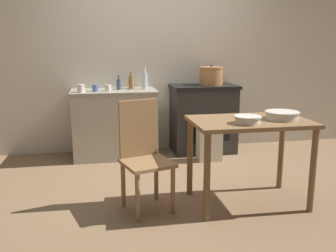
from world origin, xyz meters
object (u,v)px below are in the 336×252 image
Objects in this scene: bottle_left at (145,80)px; cup_center at (81,88)px; flour_sack at (209,145)px; stove at (203,118)px; work_table at (249,134)px; stock_pot at (211,76)px; cup_center_right at (108,88)px; chair at (143,153)px; mixing_bowl_large at (248,119)px; cup_center_left at (95,88)px; bottle_mid_left at (119,84)px; bottle_far_left at (131,82)px; mixing_bowl_small at (282,115)px.

bottle_left is 3.10× the size of cup_center.
flour_sack is 1.18m from bottle_left.
stove is 0.49m from flour_sack.
stock_pot reaches higher than work_table.
cup_center_right reaches higher than stove.
chair is 2.07m from stock_pot.
mixing_bowl_large is (-0.13, -1.49, 0.62)m from flour_sack.
mixing_bowl_large is 0.80× the size of bottle_left.
flour_sack is 4.83× the size of cup_center_left.
stock_pot is (0.10, -0.01, 0.58)m from stove.
bottle_mid_left is (-0.34, 0.00, -0.04)m from bottle_left.
cup_center is at bearing -156.95° from bottle_mid_left.
bottle_mid_left is at bearing -152.45° from bottle_far_left.
mixing_bowl_small is (0.22, -1.78, 0.37)m from stove.
bottle_far_left is 2.70× the size of cup_center_left.
chair is 1.62m from flour_sack.
bottle_left reaches higher than cup_center.
mixing_bowl_large is at bearing -54.68° from cup_center_left.
chair reaches higher than mixing_bowl_small.
stock_pot reaches higher than bottle_mid_left.
bottle_mid_left is 0.51m from cup_center.
stock_pot is 3.41× the size of cup_center.
cup_center_right is at bearing 166.61° from flour_sack.
bottle_mid_left is 2.38× the size of cup_center_right.
stove is 1.35m from cup_center_right.
mixing_bowl_small is (0.29, -0.03, 0.17)m from work_table.
stock_pot is (0.17, 1.74, 0.38)m from work_table.
cup_center is at bearing 94.11° from chair.
work_table reaches higher than flour_sack.
flour_sack is 1.40× the size of bottle_left.
bottle_mid_left is (-1.34, 1.82, 0.12)m from mixing_bowl_small.
cup_center_right reaches higher than mixing_bowl_small.
mixing_bowl_large is 2.10m from cup_center_right.
cup_center_left is (-0.47, -0.24, -0.05)m from bottle_far_left.
stock_pot is 1.23m from bottle_mid_left.
cup_center_right is (-1.37, -0.11, -0.12)m from stock_pot.
chair is at bearing 174.73° from mixing_bowl_small.
chair is at bearing -86.60° from bottle_mid_left.
work_table is at bearing -92.36° from stove.
cup_center_left is (-1.27, 1.79, 0.09)m from mixing_bowl_large.
work_table is 1.41m from flour_sack.
work_table is 0.24m from mixing_bowl_large.
chair is 1.66m from cup_center.
mixing_bowl_large is (-0.16, -1.90, 0.37)m from stove.
flour_sack is (0.04, 1.33, -0.46)m from work_table.
bottle_far_left is at bearing 172.49° from stove.
bottle_left reaches higher than chair.
bottle_far_left is 0.40m from cup_center_right.
stove is 11.88× the size of cup_center_right.
cup_center_right is (-0.14, -0.16, -0.03)m from bottle_mid_left.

